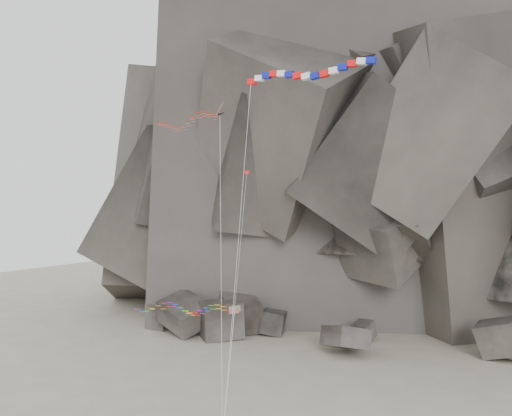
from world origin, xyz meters
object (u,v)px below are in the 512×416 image
at_px(banner_kite, 307,74).
at_px(pennant_kite, 241,234).
at_px(parafoil_kite, 181,308).
at_px(delta_kite, 184,122).

distance_m(banner_kite, pennant_kite, 16.36).
height_order(banner_kite, pennant_kite, banner_kite).
xyz_separation_m(banner_kite, pennant_kite, (-7.87, 2.83, -14.06)).
xyz_separation_m(banner_kite, parafoil_kite, (-14.06, 1.51, -21.58)).
xyz_separation_m(delta_kite, parafoil_kite, (0.91, -1.94, -19.23)).
distance_m(delta_kite, banner_kite, 15.54).
height_order(parafoil_kite, pennant_kite, pennant_kite).
bearing_deg(parafoil_kite, pennant_kite, -16.30).
distance_m(delta_kite, parafoil_kite, 19.35).
bearing_deg(pennant_kite, parafoil_kite, 171.56).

